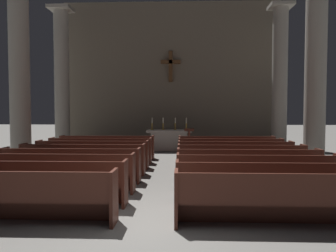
# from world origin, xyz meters

# --- Properties ---
(ground_plane) EXTENTS (80.00, 80.00, 0.00)m
(ground_plane) POSITION_xyz_m (0.00, 0.00, 0.00)
(ground_plane) COLOR slate
(pew_left_row_1) EXTENTS (3.81, 0.50, 0.95)m
(pew_left_row_1) POSITION_xyz_m (-2.41, -0.04, 0.48)
(pew_left_row_1) COLOR #4C2319
(pew_left_row_1) RESTS_ON ground
(pew_left_row_2) EXTENTS (3.81, 0.50, 0.95)m
(pew_left_row_2) POSITION_xyz_m (-2.41, 1.07, 0.48)
(pew_left_row_2) COLOR #4C2319
(pew_left_row_2) RESTS_ON ground
(pew_left_row_3) EXTENTS (3.81, 0.50, 0.95)m
(pew_left_row_3) POSITION_xyz_m (-2.41, 2.18, 0.48)
(pew_left_row_3) COLOR #4C2319
(pew_left_row_3) RESTS_ON ground
(pew_left_row_4) EXTENTS (3.81, 0.50, 0.95)m
(pew_left_row_4) POSITION_xyz_m (-2.41, 3.30, 0.48)
(pew_left_row_4) COLOR #4C2319
(pew_left_row_4) RESTS_ON ground
(pew_left_row_5) EXTENTS (3.81, 0.50, 0.95)m
(pew_left_row_5) POSITION_xyz_m (-2.41, 4.41, 0.48)
(pew_left_row_5) COLOR #4C2319
(pew_left_row_5) RESTS_ON ground
(pew_left_row_6) EXTENTS (3.81, 0.50, 0.95)m
(pew_left_row_6) POSITION_xyz_m (-2.41, 5.52, 0.48)
(pew_left_row_6) COLOR #4C2319
(pew_left_row_6) RESTS_ON ground
(pew_left_row_7) EXTENTS (3.81, 0.50, 0.95)m
(pew_left_row_7) POSITION_xyz_m (-2.41, 6.63, 0.48)
(pew_left_row_7) COLOR #4C2319
(pew_left_row_7) RESTS_ON ground
(pew_left_row_8) EXTENTS (3.81, 0.50, 0.95)m
(pew_left_row_8) POSITION_xyz_m (-2.41, 7.74, 0.48)
(pew_left_row_8) COLOR #4C2319
(pew_left_row_8) RESTS_ON ground
(pew_right_row_1) EXTENTS (3.81, 0.50, 0.95)m
(pew_right_row_1) POSITION_xyz_m (2.41, -0.04, 0.48)
(pew_right_row_1) COLOR #4C2319
(pew_right_row_1) RESTS_ON ground
(pew_right_row_2) EXTENTS (3.81, 0.50, 0.95)m
(pew_right_row_2) POSITION_xyz_m (2.41, 1.07, 0.48)
(pew_right_row_2) COLOR #4C2319
(pew_right_row_2) RESTS_ON ground
(pew_right_row_3) EXTENTS (3.81, 0.50, 0.95)m
(pew_right_row_3) POSITION_xyz_m (2.41, 2.18, 0.48)
(pew_right_row_3) COLOR #4C2319
(pew_right_row_3) RESTS_ON ground
(pew_right_row_4) EXTENTS (3.81, 0.50, 0.95)m
(pew_right_row_4) POSITION_xyz_m (2.41, 3.30, 0.48)
(pew_right_row_4) COLOR #4C2319
(pew_right_row_4) RESTS_ON ground
(pew_right_row_5) EXTENTS (3.81, 0.50, 0.95)m
(pew_right_row_5) POSITION_xyz_m (2.41, 4.41, 0.48)
(pew_right_row_5) COLOR #4C2319
(pew_right_row_5) RESTS_ON ground
(pew_right_row_6) EXTENTS (3.81, 0.50, 0.95)m
(pew_right_row_6) POSITION_xyz_m (2.41, 5.52, 0.48)
(pew_right_row_6) COLOR #4C2319
(pew_right_row_6) RESTS_ON ground
(pew_right_row_7) EXTENTS (3.81, 0.50, 0.95)m
(pew_right_row_7) POSITION_xyz_m (2.41, 6.63, 0.48)
(pew_right_row_7) COLOR #4C2319
(pew_right_row_7) RESTS_ON ground
(pew_right_row_8) EXTENTS (3.81, 0.50, 0.95)m
(pew_right_row_8) POSITION_xyz_m (2.41, 7.74, 0.48)
(pew_right_row_8) COLOR #4C2319
(pew_right_row_8) RESTS_ON ground
(column_left_second) EXTENTS (1.11, 1.11, 7.12)m
(column_left_second) POSITION_xyz_m (-5.42, 6.56, 3.48)
(column_left_second) COLOR #9E998E
(column_left_second) RESTS_ON ground
(column_right_second) EXTENTS (1.11, 1.11, 7.12)m
(column_right_second) POSITION_xyz_m (5.42, 6.56, 3.48)
(column_right_second) COLOR #9E998E
(column_right_second) RESTS_ON ground
(column_left_third) EXTENTS (1.11, 1.11, 7.12)m
(column_left_third) POSITION_xyz_m (-5.42, 10.93, 3.48)
(column_left_third) COLOR #9E998E
(column_left_third) RESTS_ON ground
(column_right_third) EXTENTS (1.11, 1.11, 7.12)m
(column_right_third) POSITION_xyz_m (5.42, 10.93, 3.48)
(column_right_third) COLOR #9E998E
(column_right_third) RESTS_ON ground
(altar) EXTENTS (2.20, 0.90, 1.01)m
(altar) POSITION_xyz_m (0.00, 10.79, 0.53)
(altar) COLOR #BCB7AD
(altar) RESTS_ON ground
(candlestick_outer_left) EXTENTS (0.16, 0.16, 0.60)m
(candlestick_outer_left) POSITION_xyz_m (-0.85, 10.79, 1.20)
(candlestick_outer_left) COLOR #B79338
(candlestick_outer_left) RESTS_ON altar
(candlestick_inner_left) EXTENTS (0.16, 0.16, 0.60)m
(candlestick_inner_left) POSITION_xyz_m (-0.30, 10.79, 1.20)
(candlestick_inner_left) COLOR #B79338
(candlestick_inner_left) RESTS_ON altar
(candlestick_inner_right) EXTENTS (0.16, 0.16, 0.60)m
(candlestick_inner_right) POSITION_xyz_m (0.30, 10.79, 1.20)
(candlestick_inner_right) COLOR #B79338
(candlestick_inner_right) RESTS_ON altar
(candlestick_outer_right) EXTENTS (0.16, 0.16, 0.60)m
(candlestick_outer_right) POSITION_xyz_m (0.85, 10.79, 1.20)
(candlestick_outer_right) COLOR #B79338
(candlestick_outer_right) RESTS_ON altar
(apse_with_cross) EXTENTS (12.02, 0.45, 8.00)m
(apse_with_cross) POSITION_xyz_m (0.00, 13.12, 4.00)
(apse_with_cross) COLOR #706656
(apse_with_cross) RESTS_ON ground
(lectern) EXTENTS (0.44, 0.36, 1.15)m
(lectern) POSITION_xyz_m (0.97, 9.59, 0.55)
(lectern) COLOR #4C2319
(lectern) RESTS_ON ground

